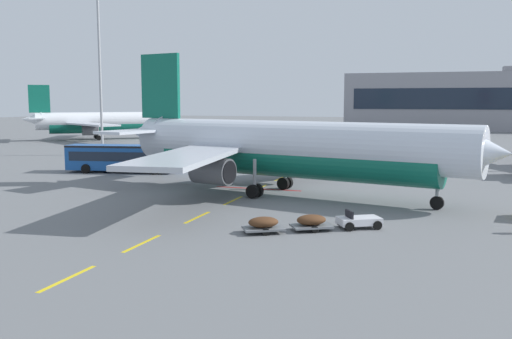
# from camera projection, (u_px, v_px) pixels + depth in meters

# --- Properties ---
(ground) EXTENTS (400.00, 400.00, 0.00)m
(ground) POSITION_uv_depth(u_px,v_px,m) (505.00, 174.00, 60.50)
(ground) COLOR slate
(apron_paint_markings) EXTENTS (8.00, 96.39, 0.01)m
(apron_paint_markings) POSITION_uv_depth(u_px,v_px,m) (302.00, 168.00, 65.79)
(apron_paint_markings) COLOR yellow
(apron_paint_markings) RESTS_ON ground
(airliner_foreground) EXTENTS (34.57, 33.79, 12.20)m
(airliner_foreground) POSITION_uv_depth(u_px,v_px,m) (285.00, 148.00, 46.85)
(airliner_foreground) COLOR silver
(airliner_foreground) RESTS_ON ground
(airliner_mid_left) EXTENTS (27.15, 24.98, 10.81)m
(airliner_mid_left) POSITION_uv_depth(u_px,v_px,m) (103.00, 122.00, 113.59)
(airliner_mid_left) COLOR white
(airliner_mid_left) RESTS_ON ground
(apron_shuttle_bus) EXTENTS (12.32, 4.91, 3.00)m
(apron_shuttle_bus) POSITION_uv_depth(u_px,v_px,m) (122.00, 156.00, 61.83)
(apron_shuttle_bus) COLOR #194C99
(apron_shuttle_bus) RESTS_ON ground
(catering_truck) EXTENTS (7.40, 4.55, 3.14)m
(catering_truck) POSITION_uv_depth(u_px,v_px,m) (209.00, 153.00, 67.37)
(catering_truck) COLOR black
(catering_truck) RESTS_ON ground
(baggage_train) EXTENTS (8.12, 5.69, 1.14)m
(baggage_train) POSITION_uv_depth(u_px,v_px,m) (312.00, 222.00, 34.27)
(baggage_train) COLOR silver
(baggage_train) RESTS_ON ground
(apron_light_mast_near) EXTENTS (1.80, 1.80, 28.48)m
(apron_light_mast_near) POSITION_uv_depth(u_px,v_px,m) (99.00, 32.00, 79.49)
(apron_light_mast_near) COLOR slate
(apron_light_mast_near) RESTS_ON ground
(terminal_satellite) EXTENTS (66.12, 19.22, 16.63)m
(terminal_satellite) POSITION_uv_depth(u_px,v_px,m) (473.00, 101.00, 150.50)
(terminal_satellite) COLOR gray
(terminal_satellite) RESTS_ON ground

